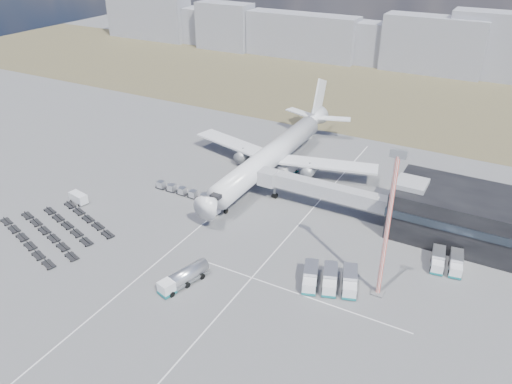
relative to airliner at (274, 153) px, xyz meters
The scene contains 16 objects.
ground 32.81m from the airliner, 90.00° to the right, with size 420.00×420.00×0.00m, color #565659.
grass_strip 77.80m from the airliner, 90.00° to the left, with size 420.00×90.00×0.01m, color #4D482E.
lane_markings 31.41m from the airliner, 71.60° to the right, with size 47.12×110.00×0.01m.
terminal 48.51m from the airliner, ahead, with size 30.40×16.40×11.00m.
jet_bridge 19.89m from the airliner, 36.93° to the right, with size 30.30×3.80×7.05m.
airliner is the anchor object (origin of this frame).
skyline 117.08m from the airliner, 92.02° to the left, with size 308.77×23.73×25.83m.
fuel_tanker 48.36m from the airliner, 82.38° to the right, with size 5.07×10.20×3.20m.
pushback_tug 25.36m from the airliner, 96.20° to the right, with size 3.52×1.98×1.56m, color silver.
utility_van 47.98m from the airliner, 131.86° to the right, with size 4.55×2.06×2.41m, color silver.
catering_truck 5.50m from the airliner, ahead, with size 3.79×6.04×2.58m.
service_trucks_near 46.30m from the airliner, 50.82° to the right, with size 11.07×9.64×2.83m.
service_trucks_far 50.66m from the airliner, 23.83° to the right, with size 6.31×7.21×2.61m.
uld_row 24.63m from the airliner, 119.35° to the right, with size 18.45×1.89×1.67m.
baggage_dollies 54.17m from the airliner, 120.34° to the right, with size 26.38×20.93×0.75m.
floodlight_mast 50.86m from the airliner, 42.10° to the right, with size 2.54×2.09×27.12m.
Camera 1 is at (51.13, -70.48, 56.91)m, focal length 35.00 mm.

